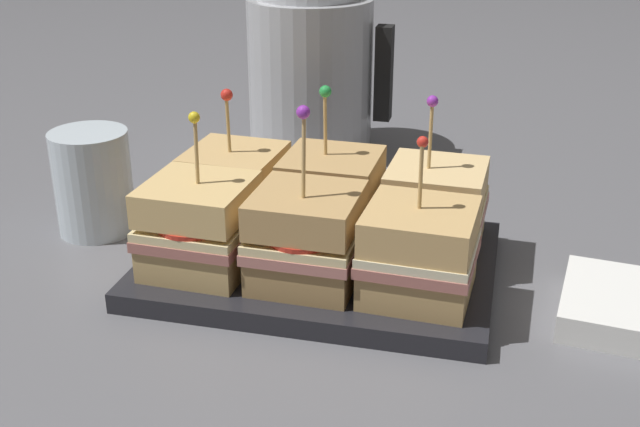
# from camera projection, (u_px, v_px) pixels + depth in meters

# --- Properties ---
(ground_plane) EXTENTS (6.00, 6.00, 0.00)m
(ground_plane) POSITION_uv_depth(u_px,v_px,m) (320.00, 273.00, 0.73)
(ground_plane) COLOR slate
(serving_platter) EXTENTS (0.31, 0.22, 0.02)m
(serving_platter) POSITION_uv_depth(u_px,v_px,m) (320.00, 264.00, 0.73)
(serving_platter) COLOR #232328
(serving_platter) RESTS_ON ground_plane
(sandwich_front_left) EXTENTS (0.09, 0.09, 0.14)m
(sandwich_front_left) POSITION_uv_depth(u_px,v_px,m) (199.00, 226.00, 0.69)
(sandwich_front_left) COLOR tan
(sandwich_front_left) RESTS_ON serving_platter
(sandwich_front_center) EXTENTS (0.09, 0.09, 0.16)m
(sandwich_front_center) POSITION_uv_depth(u_px,v_px,m) (305.00, 238.00, 0.67)
(sandwich_front_center) COLOR tan
(sandwich_front_center) RESTS_ON serving_platter
(sandwich_front_right) EXTENTS (0.09, 0.09, 0.14)m
(sandwich_front_right) POSITION_uv_depth(u_px,v_px,m) (419.00, 252.00, 0.65)
(sandwich_front_right) COLOR tan
(sandwich_front_right) RESTS_ON serving_platter
(sandwich_back_left) EXTENTS (0.10, 0.10, 0.14)m
(sandwich_back_left) POSITION_uv_depth(u_px,v_px,m) (235.00, 187.00, 0.77)
(sandwich_back_left) COLOR tan
(sandwich_back_left) RESTS_ON serving_platter
(sandwich_back_center) EXTENTS (0.09, 0.09, 0.14)m
(sandwich_back_center) POSITION_uv_depth(u_px,v_px,m) (330.00, 196.00, 0.75)
(sandwich_back_center) COLOR tan
(sandwich_back_center) RESTS_ON serving_platter
(sandwich_back_right) EXTENTS (0.09, 0.09, 0.14)m
(sandwich_back_right) POSITION_uv_depth(u_px,v_px,m) (435.00, 206.00, 0.73)
(sandwich_back_right) COLOR #DBB77A
(sandwich_back_right) RESTS_ON serving_platter
(kettle_steel) EXTENTS (0.18, 0.16, 0.23)m
(kettle_steel) POSITION_uv_depth(u_px,v_px,m) (311.00, 73.00, 1.00)
(kettle_steel) COLOR #B7BABF
(kettle_steel) RESTS_ON ground_plane
(drinking_glass) EXTENTS (0.08, 0.08, 0.10)m
(drinking_glass) POSITION_uv_depth(u_px,v_px,m) (93.00, 182.00, 0.80)
(drinking_glass) COLOR silver
(drinking_glass) RESTS_ON ground_plane
(napkin_stack) EXTENTS (0.13, 0.13, 0.02)m
(napkin_stack) POSITION_uv_depth(u_px,v_px,m) (634.00, 308.00, 0.65)
(napkin_stack) COLOR white
(napkin_stack) RESTS_ON ground_plane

